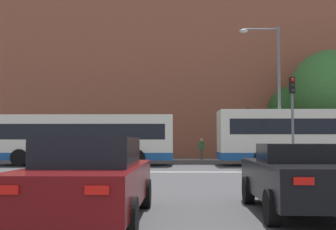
% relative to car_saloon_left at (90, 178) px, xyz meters
% --- Properties ---
extents(stop_line_strip, '(8.15, 0.30, 0.01)m').
position_rel_car_saloon_left_xyz_m(stop_line_strip, '(2.06, 12.14, -0.78)').
color(stop_line_strip, silver).
rests_on(stop_line_strip, ground_plane).
extents(far_pavement, '(69.06, 2.50, 0.01)m').
position_rel_car_saloon_left_xyz_m(far_pavement, '(2.06, 25.29, -0.78)').
color(far_pavement, gray).
rests_on(far_pavement, ground_plane).
extents(brick_civic_building, '(42.86, 12.77, 27.68)m').
position_rel_car_saloon_left_xyz_m(brick_civic_building, '(4.27, 34.43, 9.90)').
color(brick_civic_building, brown).
rests_on(brick_civic_building, ground_plane).
extents(car_saloon_left, '(2.10, 4.84, 1.55)m').
position_rel_car_saloon_left_xyz_m(car_saloon_left, '(0.00, 0.00, 0.00)').
color(car_saloon_left, '#600C0F').
rests_on(car_saloon_left, ground_plane).
extents(car_roadster_right, '(2.10, 4.31, 1.42)m').
position_rel_car_saloon_left_xyz_m(car_roadster_right, '(4.21, 0.85, -0.06)').
color(car_roadster_right, black).
rests_on(car_roadster_right, ground_plane).
extents(bus_crossing_lead, '(12.39, 2.76, 3.30)m').
position_rel_car_saloon_left_xyz_m(bus_crossing_lead, '(10.44, 17.47, 0.99)').
color(bus_crossing_lead, silver).
rests_on(bus_crossing_lead, ground_plane).
extents(bus_crossing_trailing, '(10.92, 2.69, 3.00)m').
position_rel_car_saloon_left_xyz_m(bus_crossing_trailing, '(-3.97, 17.49, 0.82)').
color(bus_crossing_trailing, silver).
rests_on(bus_crossing_trailing, ground_plane).
extents(traffic_light_near_right, '(0.26, 0.31, 4.60)m').
position_rel_car_saloon_left_xyz_m(traffic_light_near_right, '(7.38, 12.75, 2.28)').
color(traffic_light_near_right, slate).
rests_on(traffic_light_near_right, ground_plane).
extents(traffic_light_far_right, '(0.26, 0.31, 4.00)m').
position_rel_car_saloon_left_xyz_m(traffic_light_far_right, '(7.31, 24.88, 1.91)').
color(traffic_light_far_right, slate).
rests_on(traffic_light_far_right, ground_plane).
extents(street_lamp_junction, '(2.36, 0.36, 8.20)m').
position_rel_car_saloon_left_xyz_m(street_lamp_junction, '(7.33, 16.62, 4.17)').
color(street_lamp_junction, slate).
rests_on(street_lamp_junction, ground_plane).
extents(pedestrian_waiting, '(0.46, 0.40, 1.69)m').
position_rel_car_saloon_left_xyz_m(pedestrian_waiting, '(1.10, 25.38, 0.20)').
color(pedestrian_waiting, brown).
rests_on(pedestrian_waiting, ground_plane).
extents(pedestrian_walking_east, '(0.44, 0.44, 1.66)m').
position_rel_car_saloon_left_xyz_m(pedestrian_walking_east, '(3.69, 24.89, 0.18)').
color(pedestrian_walking_east, brown).
rests_on(pedestrian_walking_east, ground_plane).
extents(pedestrian_walking_west, '(0.46, 0.40, 1.68)m').
position_rel_car_saloon_left_xyz_m(pedestrian_walking_west, '(11.00, 24.83, 0.19)').
color(pedestrian_walking_west, brown).
rests_on(pedestrian_walking_west, ground_plane).
extents(tree_by_building, '(3.97, 3.97, 6.01)m').
position_rel_car_saloon_left_xyz_m(tree_by_building, '(11.34, 26.98, 3.12)').
color(tree_by_building, '#4C3823').
rests_on(tree_by_building, ground_plane).
extents(tree_kerbside, '(6.22, 6.22, 8.59)m').
position_rel_car_saloon_left_xyz_m(tree_kerbside, '(13.80, 25.04, 4.53)').
color(tree_kerbside, '#4C3823').
rests_on(tree_kerbside, ground_plane).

